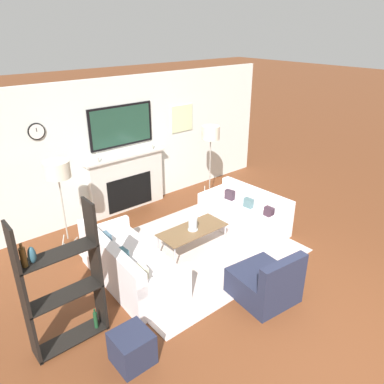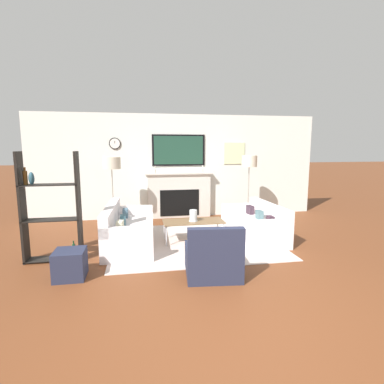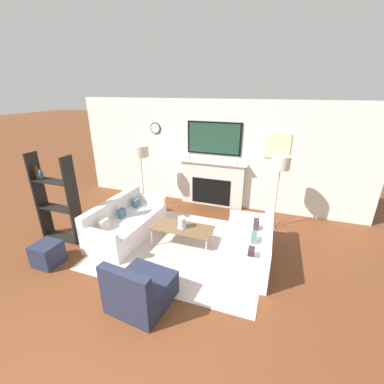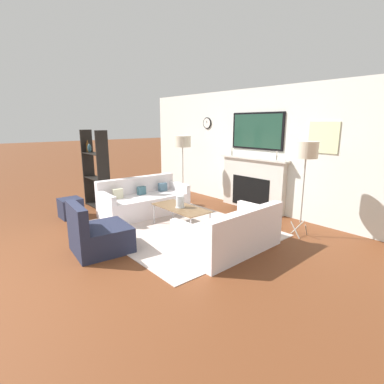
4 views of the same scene
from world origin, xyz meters
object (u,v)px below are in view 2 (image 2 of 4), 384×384
coffee_table (193,222)px  ottoman (70,264)px  floor_lamp_left (112,164)px  floor_lamp_right (249,162)px  couch_right (255,226)px  couch_left (128,231)px  hurricane_candle (193,216)px  armchair (213,258)px  shelf_unit (51,209)px

coffee_table → ottoman: (-2.04, -1.34, -0.18)m
ottoman → coffee_table: bearing=33.2°
floor_lamp_left → floor_lamp_right: 3.29m
couch_right → coffee_table: size_ratio=1.40×
couch_right → coffee_table: couch_right is taller
couch_left → coffee_table: bearing=1.2°
couch_left → ottoman: (-0.77, -1.31, -0.07)m
couch_right → ottoman: 3.58m
couch_left → hurricane_candle: size_ratio=8.38×
armchair → floor_lamp_left: 3.61m
hurricane_candle → shelf_unit: bearing=-167.2°
floor_lamp_right → ottoman: floor_lamp_right is taller
hurricane_candle → floor_lamp_right: bearing=39.7°
shelf_unit → hurricane_candle: bearing=12.8°
couch_left → shelf_unit: bearing=-155.5°
couch_left → ottoman: 1.52m
couch_right → armchair: (-1.30, -1.58, -0.00)m
coffee_table → ottoman: bearing=-146.8°
floor_lamp_left → ottoman: size_ratio=3.88×
hurricane_candle → ottoman: bearing=-147.0°
coffee_table → shelf_unit: (-2.46, -0.57, 0.47)m
coffee_table → couch_right: bearing=-1.2°
hurricane_candle → floor_lamp_left: bearing=139.8°
coffee_table → floor_lamp_left: (-1.64, 1.37, 1.09)m
armchair → floor_lamp_right: 3.63m
floor_lamp_left → floor_lamp_right: bearing=-0.0°
armchair → hurricane_candle: (0.01, 1.60, 0.26)m
armchair → floor_lamp_left: floor_lamp_left is taller
shelf_unit → armchair: bearing=-23.0°
couch_right → floor_lamp_right: bearing=75.2°
armchair → shelf_unit: shelf_unit is taller
floor_lamp_left → couch_left: bearing=-75.3°
floor_lamp_left → shelf_unit: bearing=-113.1°
coffee_table → shelf_unit: shelf_unit is taller
floor_lamp_right → hurricane_candle: bearing=-140.3°
hurricane_candle → coffee_table: bearing=70.7°
armchair → shelf_unit: bearing=157.0°
armchair → hurricane_candle: size_ratio=3.97×
couch_right → ottoman: size_ratio=3.94×
couch_left → floor_lamp_left: size_ratio=1.15×
armchair → floor_lamp_right: size_ratio=0.54×
floor_lamp_right → couch_right: bearing=-104.8°
floor_lamp_left → ottoman: (-0.40, -2.71, -1.28)m
couch_left → couch_right: couch_left is taller
couch_left → armchair: (1.26, -1.58, -0.02)m
couch_right → hurricane_candle: 1.31m
coffee_table → shelf_unit: 2.57m
couch_right → coffee_table: (-1.29, 0.03, 0.13)m
floor_lamp_right → ottoman: bearing=-143.8°
hurricane_candle → floor_lamp_left: 2.35m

